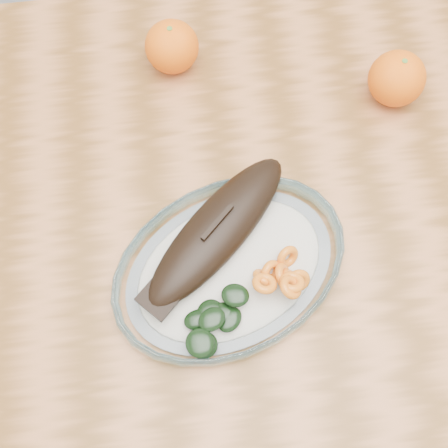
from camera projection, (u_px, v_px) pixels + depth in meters
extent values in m
plane|color=slate|center=(264.00, 310.00, 1.50)|extent=(3.00, 3.00, 0.00)
cube|color=brown|center=(297.00, 195.00, 0.83)|extent=(1.20, 0.80, 0.04)
cylinder|color=brown|center=(17.00, 157.00, 1.27)|extent=(0.06, 0.06, 0.71)
ellipsoid|color=white|center=(230.00, 269.00, 0.76)|extent=(0.70, 0.61, 0.01)
torus|color=#97D6EA|center=(230.00, 267.00, 0.75)|extent=(0.76, 0.76, 0.03)
ellipsoid|color=white|center=(230.00, 265.00, 0.74)|extent=(0.62, 0.54, 0.02)
ellipsoid|color=black|center=(217.00, 226.00, 0.73)|extent=(0.25, 0.24, 0.05)
ellipsoid|color=black|center=(217.00, 228.00, 0.74)|extent=(0.21, 0.20, 0.02)
cube|color=black|center=(159.00, 293.00, 0.70)|extent=(0.07, 0.07, 0.01)
cube|color=black|center=(217.00, 220.00, 0.71)|extent=(0.05, 0.05, 0.02)
torus|color=#D15E0F|center=(300.00, 277.00, 0.71)|extent=(0.05, 0.04, 0.04)
torus|color=#D15E0F|center=(294.00, 274.00, 0.71)|extent=(0.04, 0.04, 0.04)
torus|color=#D15E0F|center=(289.00, 253.00, 0.73)|extent=(0.05, 0.04, 0.04)
torus|color=#D15E0F|center=(265.00, 274.00, 0.72)|extent=(0.05, 0.04, 0.04)
torus|color=#D15E0F|center=(284.00, 271.00, 0.72)|extent=(0.03, 0.04, 0.04)
torus|color=#D15E0F|center=(272.00, 268.00, 0.72)|extent=(0.04, 0.04, 0.04)
torus|color=#D15E0F|center=(265.00, 280.00, 0.70)|extent=(0.04, 0.04, 0.03)
torus|color=#D15E0F|center=(292.00, 284.00, 0.70)|extent=(0.04, 0.03, 0.03)
torus|color=#D15E0F|center=(293.00, 279.00, 0.70)|extent=(0.05, 0.05, 0.03)
ellipsoid|color=black|center=(223.00, 313.00, 0.70)|extent=(0.05, 0.05, 0.01)
ellipsoid|color=black|center=(210.00, 311.00, 0.70)|extent=(0.05, 0.05, 0.01)
ellipsoid|color=black|center=(203.00, 343.00, 0.68)|extent=(0.05, 0.05, 0.01)
ellipsoid|color=black|center=(197.00, 317.00, 0.70)|extent=(0.04, 0.03, 0.01)
ellipsoid|color=black|center=(230.00, 317.00, 0.70)|extent=(0.04, 0.04, 0.01)
ellipsoid|color=black|center=(235.00, 292.00, 0.70)|extent=(0.04, 0.04, 0.01)
ellipsoid|color=black|center=(199.00, 341.00, 0.68)|extent=(0.04, 0.05, 0.01)
ellipsoid|color=black|center=(212.00, 317.00, 0.69)|extent=(0.05, 0.04, 0.01)
sphere|color=#F55105|center=(172.00, 47.00, 0.85)|extent=(0.08, 0.08, 0.08)
sphere|color=#F55105|center=(397.00, 79.00, 0.83)|extent=(0.08, 0.08, 0.08)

